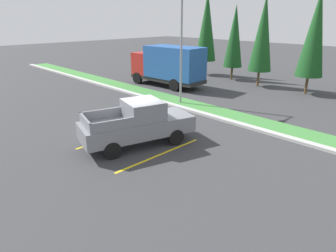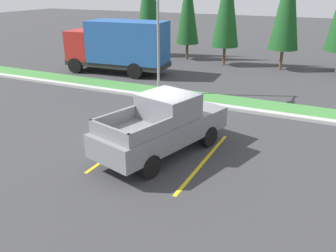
# 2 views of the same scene
# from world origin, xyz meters

# --- Properties ---
(ground_plane) EXTENTS (120.00, 120.00, 0.00)m
(ground_plane) POSITION_xyz_m (0.00, 0.00, 0.00)
(ground_plane) COLOR #38383A
(parking_line_near) EXTENTS (0.12, 4.80, 0.01)m
(parking_line_near) POSITION_xyz_m (-0.92, -0.69, 0.00)
(parking_line_near) COLOR yellow
(parking_line_near) RESTS_ON ground
(parking_line_far) EXTENTS (0.12, 4.80, 0.01)m
(parking_line_far) POSITION_xyz_m (2.18, -0.69, 0.00)
(parking_line_far) COLOR yellow
(parking_line_far) RESTS_ON ground
(curb_strip) EXTENTS (56.00, 0.40, 0.15)m
(curb_strip) POSITION_xyz_m (0.00, 5.00, 0.07)
(curb_strip) COLOR #B2B2AD
(curb_strip) RESTS_ON ground
(grass_median) EXTENTS (56.00, 1.80, 0.06)m
(grass_median) POSITION_xyz_m (0.00, 6.10, 0.03)
(grass_median) COLOR #42843D
(grass_median) RESTS_ON ground
(pickup_truck_main) EXTENTS (3.23, 5.54, 2.10)m
(pickup_truck_main) POSITION_xyz_m (0.65, -0.64, 1.04)
(pickup_truck_main) COLOR black
(pickup_truck_main) RESTS_ON ground
(cargo_truck_distant) EXTENTS (6.96, 2.95, 3.40)m
(cargo_truck_distant) POSITION_xyz_m (-7.47, 9.16, 1.85)
(cargo_truck_distant) COLOR black
(cargo_truck_distant) RESTS_ON ground
(street_light) EXTENTS (0.24, 1.49, 7.26)m
(street_light) POSITION_xyz_m (-2.90, 5.75, 4.19)
(street_light) COLOR gray
(street_light) RESTS_ON ground
(cypress_tree_left_inner) EXTENTS (1.77, 1.77, 6.79)m
(cypress_tree_left_inner) POSITION_xyz_m (-5.31, 15.57, 4.00)
(cypress_tree_left_inner) COLOR brown
(cypress_tree_left_inner) RESTS_ON ground
(cypress_tree_center) EXTENTS (1.94, 1.94, 7.45)m
(cypress_tree_center) POSITION_xyz_m (-2.00, 14.72, 4.38)
(cypress_tree_center) COLOR brown
(cypress_tree_center) RESTS_ON ground
(cypress_tree_right_inner) EXTENTS (2.01, 2.01, 7.71)m
(cypress_tree_right_inner) POSITION_xyz_m (2.05, 14.97, 4.54)
(cypress_tree_right_inner) COLOR brown
(cypress_tree_right_inner) RESTS_ON ground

